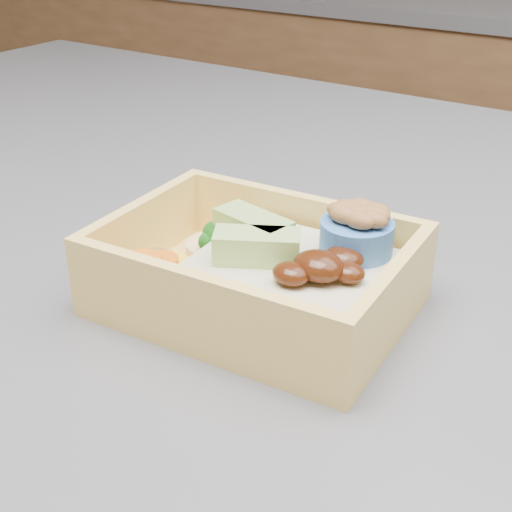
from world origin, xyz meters
The scene contains 1 object.
bento_box centered at (0.16, -0.21, 0.94)m, with size 0.20×0.15×0.07m.
Camera 1 is at (0.38, -0.54, 1.16)m, focal length 50.00 mm.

